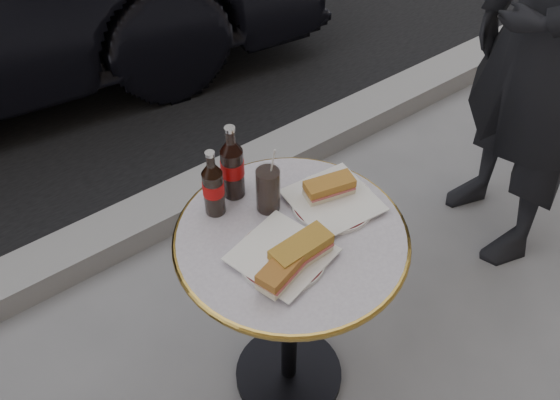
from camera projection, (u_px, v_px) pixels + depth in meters
ground at (289, 376)px, 2.14m from camera, size 80.00×80.00×0.00m
curb at (160, 213)px, 2.62m from camera, size 40.00×0.20×0.12m
bistro_table at (290, 315)px, 1.88m from camera, size 0.62×0.62×0.73m
plate_left at (282, 256)px, 1.56m from camera, size 0.25×0.25×0.01m
plate_right at (333, 202)px, 1.69m from camera, size 0.28×0.28×0.01m
sandwich_left_a at (283, 270)px, 1.49m from camera, size 0.16×0.11×0.05m
sandwich_left_b at (301, 251)px, 1.53m from camera, size 0.16×0.08×0.06m
sandwich_right at (329, 188)px, 1.69m from camera, size 0.15×0.09×0.05m
cola_bottle_left at (213, 183)px, 1.61m from camera, size 0.07×0.07×0.21m
cola_bottle_right at (232, 162)px, 1.65m from camera, size 0.07×0.07×0.23m
cola_glass at (268, 189)px, 1.64m from camera, size 0.08×0.08×0.14m
pedestrian at (555, 37)px, 1.99m from camera, size 0.60×0.75×1.80m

